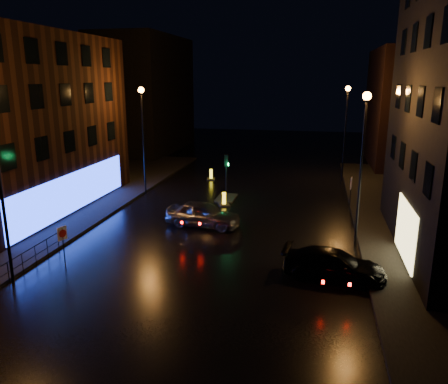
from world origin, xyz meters
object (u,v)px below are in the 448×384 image
at_px(silver_hatchback, 203,214).
at_px(road_sign_right, 351,186).
at_px(bollard_near, 224,202).
at_px(road_sign_left, 63,237).
at_px(traffic_signal, 226,192).
at_px(dark_sedan, 334,265).
at_px(bollard_far, 211,177).

xyz_separation_m(silver_hatchback, road_sign_right, (9.20, 5.30, 1.01)).
relative_size(bollard_near, road_sign_left, 0.64).
xyz_separation_m(road_sign_left, road_sign_right, (14.39, 12.53, 0.27)).
xyz_separation_m(silver_hatchback, road_sign_left, (-5.20, -7.23, 0.74)).
bearing_deg(traffic_signal, road_sign_left, -110.96).
relative_size(traffic_signal, dark_sedan, 0.73).
height_order(dark_sedan, road_sign_right, road_sign_right).
bearing_deg(bollard_near, traffic_signal, 74.18).
bearing_deg(road_sign_left, bollard_far, 107.23).
relative_size(dark_sedan, bollard_far, 3.92).
bearing_deg(road_sign_left, dark_sedan, 30.44).
distance_m(dark_sedan, bollard_near, 13.08).
xyz_separation_m(bollard_near, road_sign_right, (8.90, 0.48, 1.59)).
distance_m(traffic_signal, road_sign_left, 14.85).
distance_m(silver_hatchback, dark_sedan, 9.77).
distance_m(silver_hatchback, road_sign_right, 10.66).
bearing_deg(silver_hatchback, bollard_far, 17.87).
distance_m(dark_sedan, road_sign_left, 13.09).
bearing_deg(bollard_far, road_sign_right, -43.67).
bearing_deg(traffic_signal, dark_sedan, -58.37).
height_order(road_sign_left, road_sign_right, road_sign_right).
height_order(silver_hatchback, dark_sedan, silver_hatchback).
bearing_deg(road_sign_right, bollard_far, -22.54).
xyz_separation_m(bollard_far, road_sign_right, (11.81, -7.50, 1.59)).
relative_size(traffic_signal, road_sign_right, 1.43).
bearing_deg(bollard_far, silver_hatchback, -89.70).
relative_size(traffic_signal, road_sign_left, 1.69).
bearing_deg(road_sign_right, traffic_signal, 1.74).
height_order(bollard_far, road_sign_left, road_sign_left).
distance_m(silver_hatchback, bollard_near, 4.86).
bearing_deg(dark_sedan, road_sign_right, -0.82).
height_order(bollard_near, bollard_far, bollard_near).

